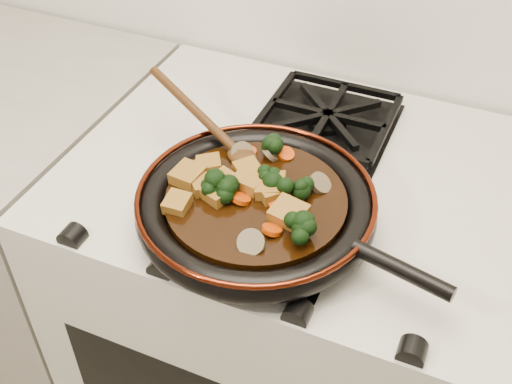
% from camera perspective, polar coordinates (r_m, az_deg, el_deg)
% --- Properties ---
extents(stove, '(0.76, 0.60, 0.90)m').
position_cam_1_polar(stove, '(1.39, 3.06, -12.54)').
color(stove, beige).
rests_on(stove, ground).
extents(burner_grate_front, '(0.23, 0.23, 0.03)m').
position_cam_1_polar(burner_grate_front, '(0.95, 1.03, -2.39)').
color(burner_grate_front, black).
rests_on(burner_grate_front, stove).
extents(burner_grate_back, '(0.23, 0.23, 0.03)m').
position_cam_1_polar(burner_grate_back, '(1.16, 6.37, 6.49)').
color(burner_grate_back, black).
rests_on(burner_grate_back, stove).
extents(skillet, '(0.47, 0.35, 0.05)m').
position_cam_1_polar(skillet, '(0.93, 0.10, -1.26)').
color(skillet, black).
rests_on(skillet, burner_grate_front).
extents(braising_sauce, '(0.26, 0.26, 0.02)m').
position_cam_1_polar(braising_sauce, '(0.93, -0.00, -0.97)').
color(braising_sauce, black).
rests_on(braising_sauce, skillet).
extents(tofu_cube_0, '(0.05, 0.05, 0.02)m').
position_cam_1_polar(tofu_cube_0, '(0.93, -4.75, 0.57)').
color(tofu_cube_0, olive).
rests_on(tofu_cube_0, braising_sauce).
extents(tofu_cube_1, '(0.06, 0.06, 0.02)m').
position_cam_1_polar(tofu_cube_1, '(0.92, 1.47, 0.04)').
color(tofu_cube_1, olive).
rests_on(tofu_cube_1, braising_sauce).
extents(tofu_cube_2, '(0.05, 0.05, 0.03)m').
position_cam_1_polar(tofu_cube_2, '(0.95, -0.69, 1.78)').
color(tofu_cube_2, olive).
rests_on(tofu_cube_2, braising_sauce).
extents(tofu_cube_3, '(0.05, 0.05, 0.03)m').
position_cam_1_polar(tofu_cube_3, '(0.88, 2.91, -1.98)').
color(tofu_cube_3, olive).
rests_on(tofu_cube_3, braising_sauce).
extents(tofu_cube_4, '(0.06, 0.06, 0.03)m').
position_cam_1_polar(tofu_cube_4, '(0.92, 1.33, 0.44)').
color(tofu_cube_4, olive).
rests_on(tofu_cube_4, braising_sauce).
extents(tofu_cube_5, '(0.05, 0.05, 0.03)m').
position_cam_1_polar(tofu_cube_5, '(0.96, -4.18, 2.30)').
color(tofu_cube_5, olive).
rests_on(tofu_cube_5, braising_sauce).
extents(tofu_cube_6, '(0.05, 0.05, 0.02)m').
position_cam_1_polar(tofu_cube_6, '(0.91, -3.36, -0.16)').
color(tofu_cube_6, olive).
rests_on(tofu_cube_6, braising_sauce).
extents(tofu_cube_7, '(0.05, 0.05, 0.02)m').
position_cam_1_polar(tofu_cube_7, '(0.93, -0.67, 0.87)').
color(tofu_cube_7, olive).
rests_on(tofu_cube_7, braising_sauce).
extents(tofu_cube_8, '(0.05, 0.05, 0.03)m').
position_cam_1_polar(tofu_cube_8, '(0.95, -6.03, 1.43)').
color(tofu_cube_8, olive).
rests_on(tofu_cube_8, braising_sauce).
extents(tofu_cube_9, '(0.05, 0.05, 0.03)m').
position_cam_1_polar(tofu_cube_9, '(0.93, -2.88, 0.64)').
color(tofu_cube_9, olive).
rests_on(tofu_cube_9, braising_sauce).
extents(tofu_cube_10, '(0.04, 0.04, 0.02)m').
position_cam_1_polar(tofu_cube_10, '(0.91, -7.00, -1.03)').
color(tofu_cube_10, olive).
rests_on(tofu_cube_10, braising_sauce).
extents(broccoli_floret_0, '(0.09, 0.08, 0.07)m').
position_cam_1_polar(broccoli_floret_0, '(0.91, 3.51, 0.15)').
color(broccoli_floret_0, black).
rests_on(broccoli_floret_0, braising_sauce).
extents(broccoli_floret_1, '(0.07, 0.08, 0.06)m').
position_cam_1_polar(broccoli_floret_1, '(0.92, -3.23, 0.03)').
color(broccoli_floret_1, black).
rests_on(broccoli_floret_1, braising_sauce).
extents(broccoli_floret_2, '(0.07, 0.06, 0.06)m').
position_cam_1_polar(broccoli_floret_2, '(0.93, 1.14, 0.89)').
color(broccoli_floret_2, black).
rests_on(broccoli_floret_2, braising_sauce).
extents(broccoli_floret_3, '(0.08, 0.08, 0.06)m').
position_cam_1_polar(broccoli_floret_3, '(0.85, 3.95, -3.60)').
color(broccoli_floret_3, black).
rests_on(broccoli_floret_3, braising_sauce).
extents(broccoli_floret_4, '(0.08, 0.09, 0.07)m').
position_cam_1_polar(broccoli_floret_4, '(0.99, 1.54, 4.17)').
color(broccoli_floret_4, black).
rests_on(broccoli_floret_4, braising_sauce).
extents(broccoli_floret_5, '(0.08, 0.08, 0.07)m').
position_cam_1_polar(broccoli_floret_5, '(0.92, -3.51, 0.68)').
color(broccoli_floret_5, black).
rests_on(broccoli_floret_5, braising_sauce).
extents(carrot_coin_0, '(0.03, 0.03, 0.02)m').
position_cam_1_polar(carrot_coin_0, '(0.91, -1.35, -0.60)').
color(carrot_coin_0, '#C23905').
rests_on(carrot_coin_0, braising_sauce).
extents(carrot_coin_1, '(0.03, 0.03, 0.02)m').
position_cam_1_polar(carrot_coin_1, '(0.86, 1.42, -3.38)').
color(carrot_coin_1, '#C23905').
rests_on(carrot_coin_1, braising_sauce).
extents(carrot_coin_2, '(0.03, 0.03, 0.02)m').
position_cam_1_polar(carrot_coin_2, '(0.99, 2.67, 3.39)').
color(carrot_coin_2, '#C23905').
rests_on(carrot_coin_2, braising_sauce).
extents(carrot_coin_3, '(0.03, 0.03, 0.01)m').
position_cam_1_polar(carrot_coin_3, '(0.90, 1.93, -0.96)').
color(carrot_coin_3, '#C23905').
rests_on(carrot_coin_3, braising_sauce).
extents(carrot_coin_4, '(0.03, 0.03, 0.01)m').
position_cam_1_polar(carrot_coin_4, '(0.99, -0.83, 3.57)').
color(carrot_coin_4, '#C23905').
rests_on(carrot_coin_4, braising_sauce).
extents(carrot_coin_5, '(0.03, 0.03, 0.02)m').
position_cam_1_polar(carrot_coin_5, '(0.93, -3.98, 0.13)').
color(carrot_coin_5, '#C23905').
rests_on(carrot_coin_5, braising_sauce).
extents(mushroom_slice_0, '(0.04, 0.04, 0.03)m').
position_cam_1_polar(mushroom_slice_0, '(0.99, 1.30, 3.43)').
color(mushroom_slice_0, brown).
rests_on(mushroom_slice_0, braising_sauce).
extents(mushroom_slice_1, '(0.05, 0.05, 0.03)m').
position_cam_1_polar(mushroom_slice_1, '(0.99, -1.23, 3.44)').
color(mushroom_slice_1, brown).
rests_on(mushroom_slice_1, braising_sauce).
extents(mushroom_slice_2, '(0.03, 0.04, 0.03)m').
position_cam_1_polar(mushroom_slice_2, '(0.94, 5.71, 0.77)').
color(mushroom_slice_2, brown).
rests_on(mushroom_slice_2, braising_sauce).
extents(mushroom_slice_3, '(0.05, 0.05, 0.02)m').
position_cam_1_polar(mushroom_slice_3, '(0.96, -4.62, 2.08)').
color(mushroom_slice_3, brown).
rests_on(mushroom_slice_3, braising_sauce).
extents(mushroom_slice_4, '(0.04, 0.04, 0.03)m').
position_cam_1_polar(mushroom_slice_4, '(0.84, -0.44, -4.52)').
color(mushroom_slice_4, brown).
rests_on(mushroom_slice_4, braising_sauce).
extents(wooden_spoon, '(0.14, 0.08, 0.23)m').
position_cam_1_polar(wooden_spoon, '(1.01, -3.56, 5.42)').
color(wooden_spoon, '#40230D').
rests_on(wooden_spoon, braising_sauce).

